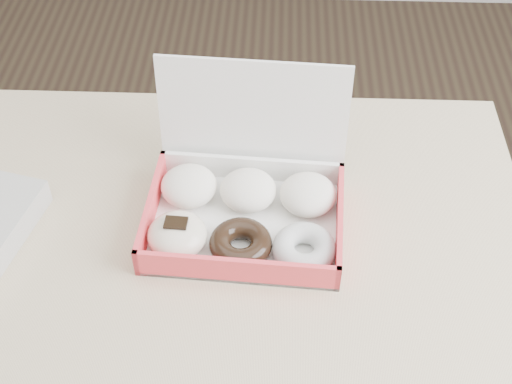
{
  "coord_description": "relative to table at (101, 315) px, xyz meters",
  "views": [
    {
      "loc": [
        0.24,
        -0.56,
        1.5
      ],
      "look_at": [
        0.21,
        0.12,
        0.8
      ],
      "focal_mm": 50.0,
      "sensor_mm": 36.0,
      "label": 1
    }
  ],
  "objects": [
    {
      "name": "donut_box",
      "position": [
        0.19,
        0.12,
        0.11
      ],
      "size": [
        0.28,
        0.24,
        0.2
      ],
      "rotation": [
        0.0,
        0.0,
        -0.06
      ],
      "color": "white",
      "rests_on": "table"
    },
    {
      "name": "table",
      "position": [
        0.0,
        0.0,
        0.0
      ],
      "size": [
        1.2,
        0.8,
        0.75
      ],
      "color": "tan",
      "rests_on": "ground"
    }
  ]
}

